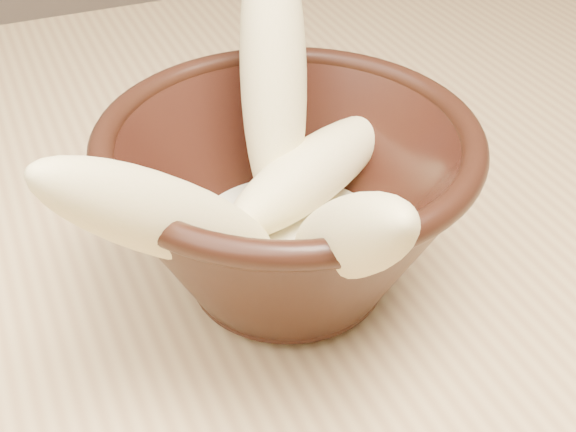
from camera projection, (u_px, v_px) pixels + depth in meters
The scene contains 7 objects.
table at pixel (451, 223), 0.70m from camera, with size 1.20×0.80×0.75m.
bowl at pixel (288, 202), 0.47m from camera, with size 0.22×0.22×0.12m.
milk_puddle at pixel (288, 241), 0.49m from camera, with size 0.12×0.12×0.02m, color beige.
banana_upright at pixel (273, 71), 0.48m from camera, with size 0.04×0.04×0.18m, color #E7DA88.
banana_left at pixel (170, 218), 0.40m from camera, with size 0.04×0.04×0.18m, color #E7DA88.
banana_across at pixel (310, 173), 0.49m from camera, with size 0.04×0.04×0.14m, color #E7DA88.
banana_front at pixel (348, 238), 0.39m from camera, with size 0.04×0.04×0.17m, color #E7DA88.
Camera 1 is at (-0.35, -0.46, 1.09)m, focal length 50.00 mm.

